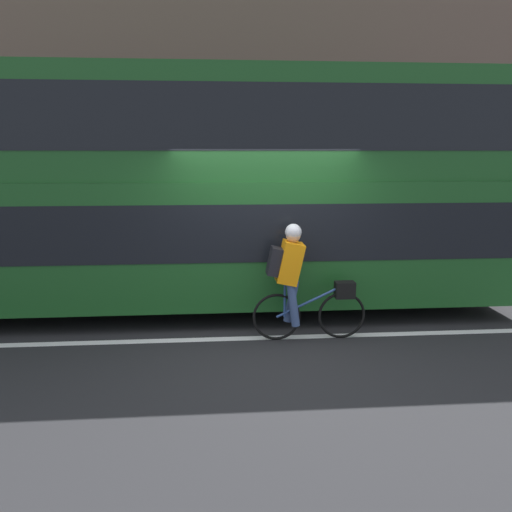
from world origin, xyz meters
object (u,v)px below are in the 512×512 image
Objects in this scene: trash_bin at (174,238)px; street_sign_post at (488,199)px; bus at (173,183)px; cyclist_on_bike at (298,278)px.

street_sign_post is at bearing -0.05° from trash_bin.
bus is 4.53× the size of street_sign_post.
cyclist_on_bike is 0.69× the size of street_sign_post.
bus is at bearing -154.68° from street_sign_post.
cyclist_on_bike is 5.30m from trash_bin.
trash_bin is 7.31m from street_sign_post.
cyclist_on_bike is 1.70× the size of trash_bin.
cyclist_on_bike is at bearing -137.07° from street_sign_post.
street_sign_post is at bearing 42.93° from cyclist_on_bike.
cyclist_on_bike is (1.71, -1.59, -1.15)m from bus.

